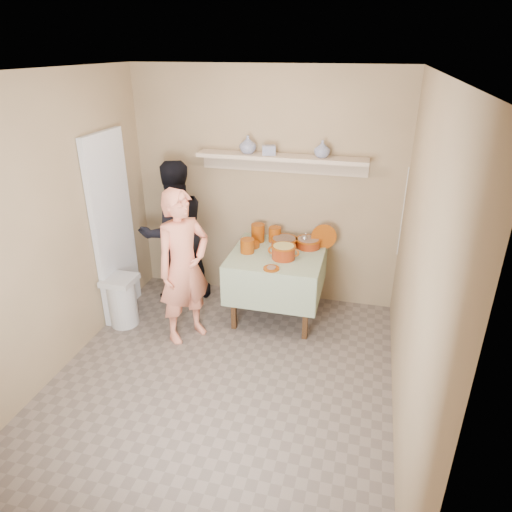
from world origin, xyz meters
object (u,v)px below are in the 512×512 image
(person_helper, at_px, (175,232))
(cazuela_rice, at_px, (283,251))
(person_cook, at_px, (184,267))
(serving_table, at_px, (277,263))
(trash_bin, at_px, (122,301))

(person_helper, distance_m, cazuela_rice, 1.33)
(person_cook, xyz_separation_m, person_helper, (-0.42, 0.75, 0.03))
(serving_table, height_order, trash_bin, serving_table)
(cazuela_rice, xyz_separation_m, trash_bin, (-1.65, -0.47, -0.56))
(serving_table, bearing_deg, person_helper, 174.13)
(person_cook, xyz_separation_m, trash_bin, (-0.75, 0.03, -0.51))
(person_helper, relative_size, serving_table, 1.70)
(trash_bin, bearing_deg, person_cook, -2.53)
(person_cook, distance_m, person_helper, 0.86)
(trash_bin, bearing_deg, person_helper, 64.81)
(person_helper, distance_m, trash_bin, 0.96)
(person_helper, relative_size, trash_bin, 2.94)
(person_helper, relative_size, cazuela_rice, 5.00)
(person_cook, height_order, person_helper, person_helper)
(cazuela_rice, bearing_deg, person_cook, -150.80)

